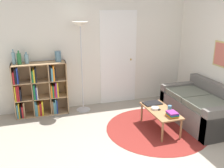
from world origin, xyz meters
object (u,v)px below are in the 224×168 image
floor_lamp (81,38)px  laptop (152,103)px  bowl (155,108)px  bottle_left (14,58)px  coffee_table (160,112)px  bottle_right (27,59)px  couch (202,108)px  bottle_middle (19,59)px  bookshelf (39,90)px  cup (170,108)px  vase_on_shelf (58,56)px

floor_lamp → laptop: bearing=-40.8°
bowl → bottle_left: bearing=150.5°
coffee_table → laptop: (-0.01, 0.30, 0.06)m
coffee_table → bowl: size_ratio=6.50×
floor_lamp → bottle_right: size_ratio=8.29×
laptop → bottle_left: 2.81m
couch → bowl: size_ratio=10.95×
bottle_middle → couch: bearing=-21.8°
couch → bottle_middle: bottle_middle is taller
bowl → bottle_right: size_ratio=0.62×
coffee_table → laptop: bearing=92.4°
bottle_middle → coffee_table: bearing=-29.6°
laptop → bottle_right: size_ratio=1.58×
bookshelf → cup: 2.63m
bottle_left → laptop: bearing=-23.9°
couch → bowl: bearing=179.1°
cup → bottle_left: size_ratio=0.32×
bottle_right → cup: bearing=-31.6°
couch → bottle_middle: size_ratio=5.73×
floor_lamp → bottle_right: bearing=175.2°
bottle_right → laptop: bearing=-26.1°
couch → cup: (-0.77, -0.10, 0.15)m
coffee_table → bottle_middle: bottle_middle is taller
bottle_middle → bottle_right: bottle_middle is taller
cup → bottle_left: 3.09m
laptop → bottle_middle: bearing=156.1°
bottle_left → bottle_right: bearing=-0.6°
bowl → bottle_left: size_ratio=0.48×
couch → bowl: 1.01m
bookshelf → bowl: size_ratio=7.80×
laptop → coffee_table: bearing=-87.6°
couch → vase_on_shelf: (-2.54, 1.34, 0.92)m
laptop → cup: 0.41m
vase_on_shelf → laptop: bearing=-33.5°
laptop → bottle_right: (-2.22, 1.09, 0.79)m
bottle_left → cup: bearing=-29.3°
couch → laptop: 0.97m
couch → vase_on_shelf: vase_on_shelf is taller
bowl → vase_on_shelf: (-1.54, 1.33, 0.79)m
floor_lamp → vase_on_shelf: (-0.46, 0.07, -0.37)m
floor_lamp → couch: size_ratio=1.22×
bottle_middle → vase_on_shelf: bottle_middle is taller
bottle_left → vase_on_shelf: 0.84m
bookshelf → vase_on_shelf: 0.81m
bowl → bottle_middle: bearing=150.4°
bottle_right → bottle_left: bearing=179.4°
bookshelf → bottle_right: size_ratio=4.83×
laptop → bottle_left: size_ratio=1.23×
coffee_table → cup: size_ratio=9.91×
bottle_left → vase_on_shelf: bearing=-1.3°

